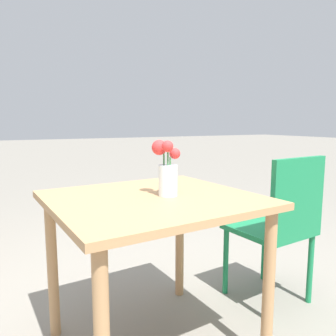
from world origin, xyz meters
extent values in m
cube|color=tan|center=(0.00, 0.00, 0.71)|extent=(0.91, 0.86, 0.03)
cylinder|color=tan|center=(0.39, -0.32, 0.35)|extent=(0.05, 0.05, 0.69)
cylinder|color=tan|center=(-0.39, 0.32, 0.35)|extent=(0.05, 0.05, 0.69)
cylinder|color=tan|center=(0.34, 0.36, 0.35)|extent=(0.05, 0.05, 0.69)
cylinder|color=silver|center=(0.06, -0.02, 0.79)|extent=(0.08, 0.08, 0.14)
cylinder|color=silver|center=(0.06, -0.02, 0.76)|extent=(0.07, 0.07, 0.08)
cylinder|color=#337038|center=(0.08, -0.02, 0.81)|extent=(0.01, 0.01, 0.16)
sphere|color=red|center=(0.10, -0.01, 0.91)|extent=(0.05, 0.05, 0.05)
cylinder|color=#337038|center=(0.05, 0.00, 0.82)|extent=(0.01, 0.01, 0.18)
sphere|color=red|center=(0.04, 0.02, 0.93)|extent=(0.07, 0.07, 0.07)
cylinder|color=#337038|center=(0.06, -0.03, 0.83)|extent=(0.01, 0.01, 0.20)
sphere|color=red|center=(0.05, -0.05, 0.94)|extent=(0.05, 0.05, 0.05)
cube|color=#197A47|center=(0.78, 0.09, 0.43)|extent=(0.43, 0.43, 0.03)
cube|color=#197A47|center=(0.80, -0.10, 0.65)|extent=(0.40, 0.06, 0.42)
cylinder|color=#197A47|center=(0.60, 0.24, 0.21)|extent=(0.03, 0.03, 0.41)
cylinder|color=#197A47|center=(0.94, 0.27, 0.21)|extent=(0.03, 0.03, 0.41)
cylinder|color=#197A47|center=(0.63, -0.09, 0.21)|extent=(0.03, 0.03, 0.41)
cylinder|color=#197A47|center=(0.97, -0.07, 0.21)|extent=(0.03, 0.03, 0.41)
camera|label=1|loc=(-0.59, -1.27, 1.04)|focal=35.00mm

